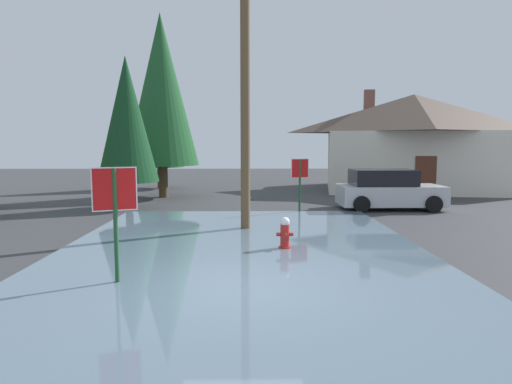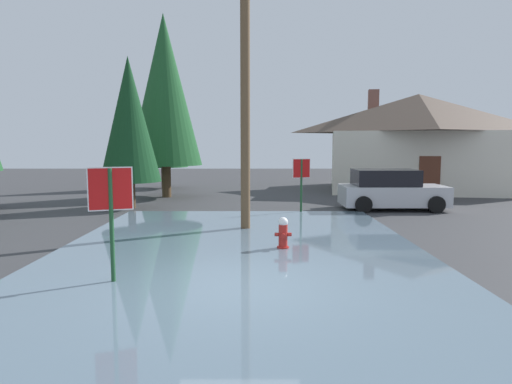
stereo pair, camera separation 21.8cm
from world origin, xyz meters
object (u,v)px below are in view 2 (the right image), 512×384
object	(u,v)px
fire_hydrant	(284,234)
pine_tree_tall_left	(164,118)
stop_sign_near	(112,201)
stop_sign_far	(302,175)
utility_pole	(246,96)
pine_tree_short_left	(165,90)
parked_car	(391,190)
pine_tree_far_center	(130,120)
house	(418,141)

from	to	relation	value
fire_hydrant	pine_tree_tall_left	world-z (taller)	pine_tree_tall_left
stop_sign_near	pine_tree_tall_left	world-z (taller)	pine_tree_tall_left
stop_sign_near	pine_tree_tall_left	distance (m)	18.64
stop_sign_far	pine_tree_tall_left	bearing A→B (deg)	126.24
utility_pole	pine_tree_short_left	world-z (taller)	pine_tree_short_left
parked_car	pine_tree_tall_left	world-z (taller)	pine_tree_tall_left
stop_sign_near	parked_car	world-z (taller)	stop_sign_near
parked_car	pine_tree_short_left	size ratio (longest dim) A/B	0.46
utility_pole	pine_tree_far_center	bearing A→B (deg)	135.32
pine_tree_far_center	fire_hydrant	bearing A→B (deg)	-51.97
utility_pole	parked_car	xyz separation A→B (m)	(5.63, 4.30, -3.22)
house	pine_tree_tall_left	size ratio (longest dim) A/B	1.60
stop_sign_far	pine_tree_short_left	world-z (taller)	pine_tree_short_left
pine_tree_short_left	pine_tree_tall_left	bearing A→B (deg)	102.82
stop_sign_near	stop_sign_far	size ratio (longest dim) A/B	1.06
parked_car	pine_tree_far_center	xyz separation A→B (m)	(-10.34, 0.36, 2.78)
pine_tree_tall_left	pine_tree_far_center	world-z (taller)	pine_tree_tall_left
fire_hydrant	parked_car	size ratio (longest dim) A/B	0.20
stop_sign_near	house	distance (m)	20.83
stop_sign_near	house	bearing A→B (deg)	55.91
fire_hydrant	stop_sign_far	distance (m)	6.10
fire_hydrant	utility_pole	world-z (taller)	utility_pole
stop_sign_near	stop_sign_far	xyz separation A→B (m)	(4.30, 8.59, -0.10)
stop_sign_far	pine_tree_short_left	xyz separation A→B (m)	(-6.07, 5.19, 3.69)
pine_tree_far_center	utility_pole	bearing A→B (deg)	-44.68
stop_sign_far	pine_tree_tall_left	world-z (taller)	pine_tree_tall_left
pine_tree_tall_left	parked_car	bearing A→B (deg)	-39.04
fire_hydrant	utility_pole	bearing A→B (deg)	110.45
stop_sign_far	pine_tree_far_center	distance (m)	7.16
fire_hydrant	pine_tree_tall_left	xyz separation A→B (m)	(-6.05, 15.59, 3.70)
stop_sign_far	pine_tree_tall_left	xyz separation A→B (m)	(-7.09, 9.67, 2.66)
house	parked_car	bearing A→B (deg)	-115.94
stop_sign_far	fire_hydrant	bearing A→B (deg)	-99.87
stop_sign_far	parked_car	world-z (taller)	stop_sign_far
parked_car	pine_tree_short_left	distance (m)	11.44
fire_hydrant	pine_tree_short_left	size ratio (longest dim) A/B	0.09
stop_sign_near	pine_tree_far_center	bearing A→B (deg)	103.64
stop_sign_near	parked_car	bearing A→B (deg)	50.34
utility_pole	house	bearing A→B (deg)	51.96
stop_sign_far	pine_tree_short_left	size ratio (longest dim) A/B	0.23
fire_hydrant	pine_tree_far_center	xyz separation A→B (m)	(-5.68, 7.26, 3.14)
utility_pole	pine_tree_far_center	world-z (taller)	utility_pole
pine_tree_short_left	fire_hydrant	bearing A→B (deg)	-65.63
stop_sign_near	pine_tree_far_center	xyz separation A→B (m)	(-2.41, 9.92, 2.00)
pine_tree_short_left	pine_tree_far_center	bearing A→B (deg)	-99.55
fire_hydrant	utility_pole	size ratio (longest dim) A/B	0.11
pine_tree_far_center	parked_car	bearing A→B (deg)	-1.99
pine_tree_far_center	pine_tree_tall_left	bearing A→B (deg)	92.56
utility_pole	stop_sign_near	bearing A→B (deg)	-113.60
house	pine_tree_short_left	distance (m)	14.05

